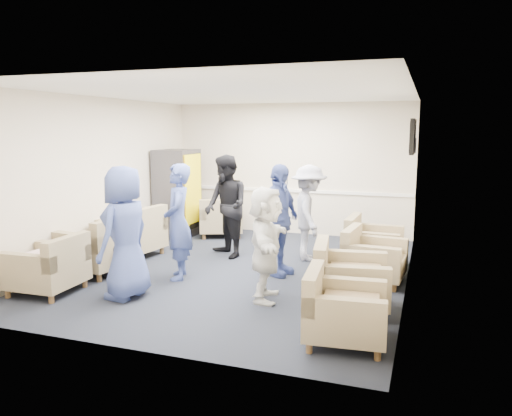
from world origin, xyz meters
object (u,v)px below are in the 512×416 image
(armchair_right_midfar, at_px, (371,259))
(armchair_right_far, at_px, (371,245))
(armchair_left_near, at_px, (50,269))
(armchair_right_midnear, at_px, (346,281))
(person_mid_left, at_px, (178,222))
(armchair_right_near, at_px, (340,312))
(armchair_corner, at_px, (221,220))
(person_mid_right, at_px, (278,220))
(person_front_right, at_px, (266,244))
(person_back_right, at_px, (309,213))
(armchair_left_mid, at_px, (100,249))
(vending_machine, at_px, (178,193))
(person_back_left, at_px, (226,206))
(armchair_left_far, at_px, (133,235))
(person_front_left, at_px, (125,233))

(armchair_right_midfar, distance_m, armchair_right_far, 0.87)
(armchair_left_near, xyz_separation_m, armchair_right_midnear, (3.83, 0.69, 0.02))
(armchair_right_midnear, bearing_deg, person_mid_left, 70.55)
(armchair_right_near, height_order, armchair_right_midfar, armchair_right_midfar)
(armchair_corner, bearing_deg, person_mid_left, 78.25)
(armchair_right_far, bearing_deg, person_mid_right, 130.14)
(armchair_right_midfar, height_order, person_front_right, person_front_right)
(person_back_right, relative_size, person_mid_right, 0.95)
(armchair_left_mid, bearing_deg, vending_machine, -169.89)
(person_mid_left, bearing_deg, armchair_right_midnear, 55.96)
(armchair_left_mid, xyz_separation_m, person_back_left, (1.44, 1.52, 0.51))
(person_mid_left, height_order, person_back_right, person_mid_left)
(armchair_right_midnear, xyz_separation_m, vending_machine, (-3.93, 3.12, 0.53))
(person_back_right, height_order, person_front_right, person_back_right)
(armchair_right_midfar, distance_m, person_back_left, 2.63)
(armchair_left_far, distance_m, armchair_right_midnear, 4.10)
(vending_machine, bearing_deg, person_back_right, -18.41)
(person_front_left, bearing_deg, armchair_right_midfar, 125.39)
(armchair_left_mid, distance_m, vending_machine, 2.83)
(armchair_right_far, relative_size, person_mid_right, 0.52)
(vending_machine, xyz_separation_m, person_back_left, (1.59, -1.26, -0.01))
(armchair_right_midnear, bearing_deg, armchair_left_far, 61.93)
(armchair_left_far, relative_size, armchair_right_midfar, 1.18)
(armchair_left_near, xyz_separation_m, person_mid_right, (2.64, 1.80, 0.50))
(vending_machine, height_order, person_front_left, vending_machine)
(armchair_right_far, bearing_deg, person_back_left, 97.56)
(person_mid_right, bearing_deg, person_back_left, 73.82)
(person_front_left, distance_m, person_back_left, 2.40)
(armchair_right_far, height_order, person_back_right, person_back_right)
(armchair_right_midfar, height_order, person_front_left, person_front_left)
(person_back_left, bearing_deg, armchair_left_near, -77.86)
(armchair_right_midfar, xyz_separation_m, person_back_right, (-1.13, 0.90, 0.47))
(person_back_right, bearing_deg, person_back_left, 80.50)
(person_back_left, xyz_separation_m, person_front_right, (1.31, -1.86, -0.14))
(person_front_right, bearing_deg, armchair_left_mid, 71.79)
(armchair_left_far, distance_m, armchair_right_near, 4.60)
(armchair_left_far, xyz_separation_m, person_front_left, (1.10, -1.85, 0.49))
(armchair_right_midnear, relative_size, person_back_right, 0.63)
(armchair_right_far, relative_size, person_back_right, 0.55)
(armchair_left_near, relative_size, armchair_right_far, 0.99)
(armchair_right_near, bearing_deg, person_front_right, 43.28)
(armchair_right_midfar, bearing_deg, person_front_right, 140.97)
(armchair_right_midfar, bearing_deg, armchair_left_far, 93.15)
(armchair_right_midfar, relative_size, person_front_right, 0.60)
(armchair_right_near, height_order, armchair_right_far, armchair_right_far)
(armchair_corner, xyz_separation_m, vending_machine, (-0.86, -0.24, 0.55))
(armchair_left_far, distance_m, person_back_right, 3.03)
(person_mid_left, bearing_deg, armchair_left_near, -71.57)
(armchair_corner, height_order, person_front_left, person_front_left)
(vending_machine, height_order, person_mid_right, vending_machine)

